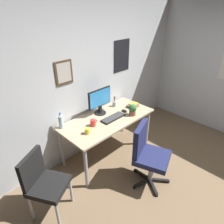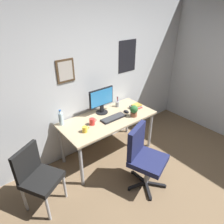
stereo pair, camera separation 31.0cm
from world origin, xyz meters
name	(u,v)px [view 1 (the left image)]	position (x,y,z in m)	size (l,w,h in m)	color
ground_plane	(203,212)	(0.00, 0.00, 0.00)	(5.28, 5.28, 0.00)	brown
wall_back	(91,78)	(0.00, 2.15, 1.30)	(4.40, 0.10, 2.60)	silver
desk	(108,122)	(-0.07, 1.70, 0.67)	(1.57, 0.73, 0.74)	tan
office_chair	(147,152)	(-0.09, 0.88, 0.53)	(0.59, 0.60, 0.95)	#1E234C
side_chair	(43,181)	(-1.37, 1.48, 0.50)	(0.57, 0.57, 0.88)	black
monitor	(100,100)	(-0.04, 1.91, 0.98)	(0.46, 0.20, 0.43)	black
keyboard	(113,118)	(-0.02, 1.63, 0.76)	(0.43, 0.15, 0.03)	black
computer_mouse	(124,111)	(0.28, 1.65, 0.76)	(0.06, 0.11, 0.04)	black
water_bottle	(61,122)	(-0.75, 1.99, 0.85)	(0.07, 0.07, 0.25)	silver
coffee_mug_near	(87,131)	(-0.58, 1.59, 0.79)	(0.11, 0.07, 0.09)	yellow
coffee_mug_far	(93,123)	(-0.38, 1.69, 0.80)	(0.12, 0.08, 0.10)	red
potted_plant	(133,109)	(0.29, 1.48, 0.85)	(0.13, 0.13, 0.19)	brown
pen_cup	(114,104)	(0.31, 1.92, 0.80)	(0.07, 0.07, 0.20)	#9EA0A5
book_stack_left	(133,105)	(0.52, 1.66, 0.78)	(0.19, 0.14, 0.07)	#B22D28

